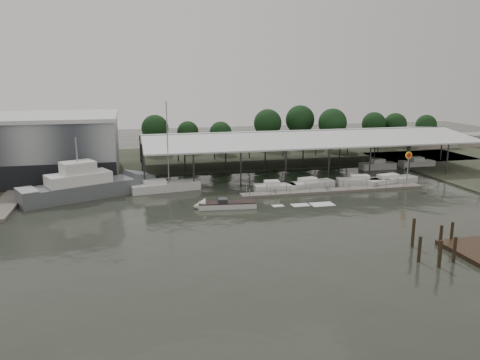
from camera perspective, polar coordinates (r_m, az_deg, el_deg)
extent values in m
plane|color=#272C23|center=(56.21, 1.51, -4.75)|extent=(200.00, 200.00, 0.00)
cube|color=#404433|center=(96.29, -4.87, 2.65)|extent=(140.00, 30.00, 0.30)
cube|color=#959A9F|center=(83.90, -22.96, 3.58)|extent=(24.00, 20.00, 10.00)
cube|color=black|center=(74.68, -23.98, 0.12)|extent=(24.00, 0.30, 4.00)
cube|color=white|center=(83.32, -23.27, 7.11)|extent=(24.50, 20.50, 0.60)
cube|color=#2D2F32|center=(86.13, 7.78, 5.87)|extent=(58.00, 0.40, 0.30)
cylinder|color=#2D2F32|center=(69.79, -11.56, 0.79)|extent=(0.24, 0.24, 5.50)
cylinder|color=#2D2F32|center=(92.43, -12.06, 3.66)|extent=(0.24, 0.24, 5.50)
cylinder|color=#2D2F32|center=(110.03, 19.82, 4.61)|extent=(0.24, 0.24, 5.50)
cube|color=slate|center=(69.82, -26.33, -2.40)|extent=(3.00, 18.00, 0.50)
cube|color=slate|center=(70.18, 11.33, -1.27)|extent=(28.00, 2.00, 0.40)
cylinder|color=gray|center=(64.94, 1.18, -1.61)|extent=(0.10, 0.10, 1.20)
cylinder|color=gray|center=(77.03, 19.91, -0.09)|extent=(0.10, 0.10, 1.20)
cube|color=gray|center=(69.66, 10.60, -0.92)|extent=(0.30, 0.30, 0.70)
cylinder|color=gray|center=(75.42, 19.73, 0.98)|extent=(0.16, 0.16, 5.00)
cylinder|color=yellow|center=(74.98, 19.88, 2.85)|extent=(1.10, 0.12, 1.10)
cylinder|color=red|center=(74.92, 19.91, 2.84)|extent=(0.70, 0.05, 0.70)
cube|color=gray|center=(119.66, 22.00, 4.67)|extent=(10.00, 8.00, 4.00)
cube|color=gray|center=(126.88, 27.07, 4.38)|extent=(8.00, 6.00, 3.00)
cube|color=#585D61|center=(69.27, -18.11, -1.25)|extent=(18.23, 11.50, 2.40)
cube|color=#585D61|center=(71.98, -12.24, 0.42)|extent=(4.87, 5.28, 1.85)
cube|color=white|center=(68.54, -19.06, 0.07)|extent=(9.23, 6.85, 1.80)
cube|color=white|center=(68.21, -19.16, 1.47)|extent=(5.24, 4.65, 1.61)
cylinder|color=gray|center=(67.81, -19.31, 3.46)|extent=(0.18, 0.18, 3.50)
cube|color=gray|center=(66.86, -24.57, -1.12)|extent=(3.73, 4.76, 0.15)
cube|color=silver|center=(70.29, -9.04, -0.91)|extent=(10.41, 4.13, 1.40)
cube|color=white|center=(69.75, -10.36, -0.30)|extent=(3.48, 2.27, 0.80)
cylinder|color=gray|center=(69.16, -8.82, 4.44)|extent=(0.16, 0.16, 12.22)
cylinder|color=gray|center=(69.70, -10.14, 0.12)|extent=(3.48, 0.66, 0.12)
cube|color=silver|center=(60.71, -1.57, -3.08)|extent=(7.61, 2.77, 0.90)
cone|color=silver|center=(60.48, -5.01, -3.18)|extent=(1.80, 2.16, 2.00)
cube|color=black|center=(60.60, -1.57, -2.71)|extent=(7.61, 2.83, 0.12)
cube|color=#2D2F32|center=(60.48, -2.13, -2.50)|extent=(1.34, 1.52, 0.50)
cube|color=silver|center=(61.79, 4.66, -3.15)|extent=(2.30, 1.50, 0.04)
cube|color=silver|center=(62.47, 7.36, -3.04)|extent=(3.10, 2.00, 0.04)
cube|color=silver|center=(63.27, 9.99, -2.92)|extent=(3.90, 2.50, 0.04)
cube|color=silver|center=(69.25, 4.28, -0.99)|extent=(6.26, 2.72, 1.10)
cube|color=white|center=(68.92, 3.89, -0.36)|extent=(2.26, 1.78, 0.70)
cube|color=silver|center=(71.79, 8.61, -0.60)|extent=(7.84, 3.81, 1.10)
cube|color=white|center=(71.43, 8.26, 0.00)|extent=(2.93, 2.15, 0.70)
cube|color=silver|center=(75.47, 14.70, -0.23)|extent=(8.18, 3.77, 1.10)
cube|color=white|center=(75.07, 14.40, 0.35)|extent=(3.03, 2.14, 0.70)
cube|color=silver|center=(77.22, 17.88, -0.14)|extent=(9.52, 4.10, 1.10)
cube|color=white|center=(76.80, 17.60, 0.42)|extent=(3.51, 2.25, 0.70)
cylinder|color=#352A1A|center=(49.74, 23.23, -6.91)|extent=(0.32, 0.32, 3.30)
cylinder|color=#352A1A|center=(47.62, 24.66, -8.06)|extent=(0.32, 0.32, 3.06)
cylinder|color=#352A1A|center=(46.56, 21.01, -8.21)|extent=(0.32, 0.32, 3.05)
cylinder|color=#352A1A|center=(50.10, 20.34, -6.36)|extent=(0.32, 0.32, 3.57)
cylinder|color=#352A1A|center=(52.96, 24.38, -6.13)|extent=(0.32, 0.32, 2.80)
cylinder|color=#352A1A|center=(45.88, 23.18, -8.64)|extent=(0.32, 0.32, 3.15)
cylinder|color=black|center=(101.92, -10.24, 4.17)|extent=(0.50, 0.50, 4.09)
sphere|color=#173818|center=(101.45, -10.32, 6.22)|extent=(5.73, 5.73, 5.73)
cylinder|color=black|center=(103.33, -6.33, 4.20)|extent=(0.50, 0.50, 3.34)
sphere|color=#173818|center=(102.93, -6.37, 5.85)|extent=(4.68, 4.68, 4.68)
cylinder|color=black|center=(100.76, -2.36, 4.06)|extent=(0.50, 0.50, 3.40)
sphere|color=#173818|center=(100.34, -2.38, 5.79)|extent=(4.76, 4.76, 4.76)
cylinder|color=black|center=(106.29, 3.37, 4.79)|extent=(0.50, 0.50, 4.46)
sphere|color=#173818|center=(105.81, 3.40, 6.95)|extent=(6.25, 6.25, 6.25)
cylinder|color=black|center=(110.25, 7.27, 5.08)|extent=(0.50, 0.50, 4.77)
sphere|color=#173818|center=(109.76, 7.33, 7.30)|extent=(6.68, 6.68, 6.68)
cylinder|color=black|center=(107.55, 11.12, 4.69)|extent=(0.50, 0.50, 4.55)
sphere|color=#173818|center=(107.07, 11.21, 6.86)|extent=(6.37, 6.37, 6.37)
cylinder|color=black|center=(115.04, 15.90, 4.81)|extent=(0.50, 0.50, 3.98)
sphere|color=#173818|center=(114.63, 16.01, 6.59)|extent=(5.57, 5.57, 5.57)
cylinder|color=black|center=(117.94, 18.28, 4.81)|extent=(0.50, 0.50, 3.82)
sphere|color=#173818|center=(117.55, 18.39, 6.47)|extent=(5.35, 5.35, 5.35)
cylinder|color=black|center=(122.62, 21.63, 4.77)|extent=(0.50, 0.50, 3.54)
sphere|color=#173818|center=(122.26, 21.75, 6.24)|extent=(4.96, 4.96, 4.96)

